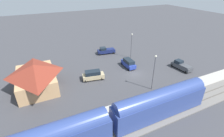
# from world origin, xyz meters

# --- Properties ---
(ground_plane) EXTENTS (200.00, 200.00, 0.00)m
(ground_plane) POSITION_xyz_m (0.00, 0.00, 0.00)
(ground_plane) COLOR #424247
(railway_track) EXTENTS (4.80, 70.00, 0.30)m
(railway_track) POSITION_xyz_m (-14.00, 0.00, 0.09)
(railway_track) COLOR slate
(railway_track) RESTS_ON ground
(platform) EXTENTS (3.20, 46.00, 0.30)m
(platform) POSITION_xyz_m (-10.00, 0.00, 0.15)
(platform) COLOR #B7B2A8
(platform) RESTS_ON ground
(station_building) EXTENTS (11.97, 8.24, 5.39)m
(station_building) POSITION_xyz_m (4.00, 22.00, 2.80)
(station_building) COLOR tan
(station_building) RESTS_ON ground
(pedestrian_on_platform) EXTENTS (0.36, 0.36, 1.71)m
(pedestrian_on_platform) POSITION_xyz_m (-10.54, -8.25, 1.28)
(pedestrian_on_platform) COLOR #23284C
(pedestrian_on_platform) RESTS_ON platform
(suv_tan) EXTENTS (2.79, 5.17, 2.22)m
(suv_tan) POSITION_xyz_m (1.86, 10.13, 1.15)
(suv_tan) COLOR #C6B284
(suv_tan) RESTS_ON ground
(suv_blue) EXTENTS (4.94, 2.48, 2.22)m
(suv_blue) POSITION_xyz_m (3.75, -0.41, 1.15)
(suv_blue) COLOR #283D9E
(suv_blue) RESTS_ON ground
(pickup_charcoal) EXTENTS (5.57, 2.91, 2.14)m
(pickup_charcoal) POSITION_xyz_m (-3.11, -12.14, 1.03)
(pickup_charcoal) COLOR #47494F
(pickup_charcoal) RESTS_ON ground
(pickup_navy) EXTENTS (2.76, 5.64, 2.14)m
(pickup_navy) POSITION_xyz_m (14.74, 1.25, 1.03)
(pickup_navy) COLOR navy
(pickup_navy) RESTS_ON ground
(light_pole_near_platform) EXTENTS (0.44, 0.44, 7.80)m
(light_pole_near_platform) POSITION_xyz_m (-7.20, 0.35, 4.90)
(light_pole_near_platform) COLOR #515156
(light_pole_near_platform) RESTS_ON ground
(light_pole_lot_center) EXTENTS (0.44, 0.44, 7.36)m
(light_pole_lot_center) POSITION_xyz_m (8.69, -4.13, 4.66)
(light_pole_lot_center) COLOR #515156
(light_pole_lot_center) RESTS_ON ground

